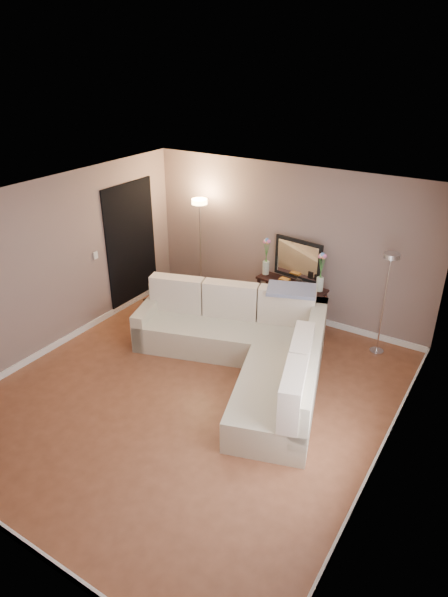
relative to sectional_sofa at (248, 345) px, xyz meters
The scene contains 22 objects.
floor 1.07m from the sectional_sofa, 107.81° to the right, with size 5.00×5.50×0.01m, color brown.
ceiling 2.45m from the sectional_sofa, 107.81° to the right, with size 5.00×5.50×0.01m, color white.
wall_back 2.06m from the sectional_sofa, 99.62° to the left, with size 5.00×0.02×2.60m, color gray.
wall_left 3.12m from the sectional_sofa, 161.30° to the right, with size 0.02×5.50×2.60m, color gray.
wall_right 2.58m from the sectional_sofa, 23.39° to the right, with size 0.02×5.50×2.60m, color gray.
baseboard_back 1.84m from the sectional_sofa, 99.75° to the left, with size 5.00×0.03×0.10m, color white.
baseboard_front 3.71m from the sectional_sofa, 94.74° to the right, with size 5.00×0.03×0.10m, color white.
baseboard_left 2.97m from the sectional_sofa, 161.15° to the right, with size 0.03×5.50×0.10m, color white.
baseboard_right 2.40m from the sectional_sofa, 23.63° to the right, with size 0.03×5.50×0.10m, color white.
doorway 2.98m from the sectional_sofa, 164.99° to the left, with size 0.02×1.20×2.20m, color black.
switch_plate 2.91m from the sectional_sofa, behind, with size 0.02×0.08×0.12m, color white.
sectional_sofa is the anchor object (origin of this frame).
throw_blanket 1.05m from the sectional_sofa, 71.51° to the left, with size 0.72×0.41×0.05m, color gray.
console_table 1.52m from the sectional_sofa, 94.43° to the left, with size 1.25×0.48×0.75m.
leaning_mirror 1.82m from the sectional_sofa, 90.81° to the left, with size 0.86×0.15×0.67m.
table_decor 1.53m from the sectional_sofa, 91.98° to the left, with size 0.52×0.15×0.12m.
flower_vase_left 1.80m from the sectional_sofa, 109.47° to the left, with size 0.15×0.13×0.64m.
flower_vase_right 1.65m from the sectional_sofa, 71.97° to the left, with size 0.15×0.13×0.64m.
floor_lamp_lit 2.55m from the sectional_sofa, 140.89° to the left, with size 0.32×0.32×1.89m.
floor_lamp_unlit 2.19m from the sectional_sofa, 43.33° to the left, with size 0.25×0.25×1.62m.
charcoal_rug 2.35m from the sectional_sofa, 150.01° to the left, with size 1.23×0.93×0.02m, color black.
black_bag 2.51m from the sectional_sofa, 153.66° to the left, with size 0.35×0.25×0.23m, color black.
Camera 1 is at (3.26, -4.40, 4.17)m, focal length 30.00 mm.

